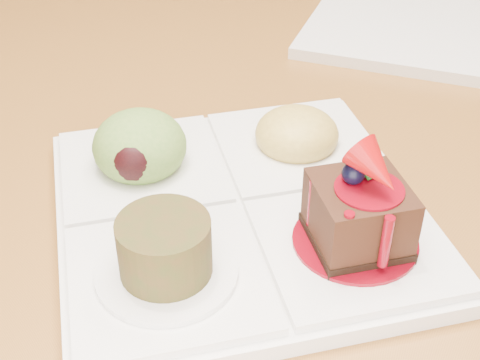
{
  "coord_description": "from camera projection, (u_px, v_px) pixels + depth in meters",
  "views": [
    {
      "loc": [
        -0.1,
        -0.93,
        1.05
      ],
      "look_at": [
        -0.12,
        -0.57,
        0.79
      ],
      "focal_mm": 50.0,
      "sensor_mm": 36.0,
      "label": 1
    }
  ],
  "objects": [
    {
      "name": "ground",
      "position": [
        319.0,
        331.0,
        1.36
      ],
      "size": [
        6.0,
        6.0,
        0.0
      ],
      "primitive_type": "plane",
      "color": "#5C2D1A"
    },
    {
      "name": "dining_table",
      "position": [
        352.0,
        10.0,
        0.96
      ],
      "size": [
        1.0,
        1.8,
        0.75
      ],
      "color": "brown",
      "rests_on": "ground"
    },
    {
      "name": "sampler_plate",
      "position": [
        236.0,
        195.0,
        0.46
      ],
      "size": [
        0.31,
        0.31,
        0.1
      ],
      "rotation": [
        0.0,
        0.0,
        0.31
      ],
      "color": "white",
      "rests_on": "dining_table"
    },
    {
      "name": "second_plate",
      "position": [
        430.0,
        24.0,
        0.74
      ],
      "size": [
        0.31,
        0.31,
        0.01
      ],
      "primitive_type": "cube",
      "rotation": [
        0.0,
        0.0,
        -0.27
      ],
      "color": "white",
      "rests_on": "dining_table"
    }
  ]
}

